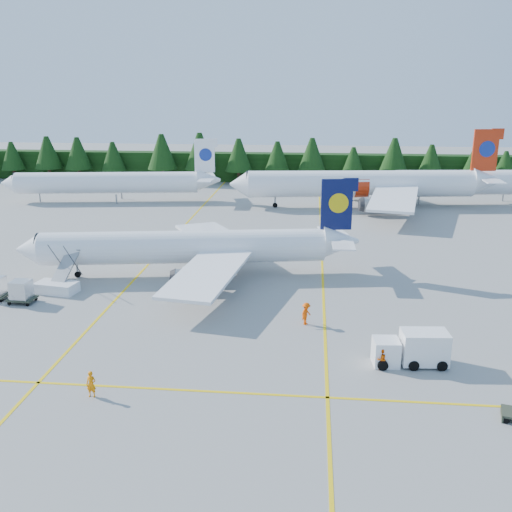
# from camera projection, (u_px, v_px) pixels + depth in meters

# --- Properties ---
(ground) EXTENTS (320.00, 320.00, 0.00)m
(ground) POSITION_uv_depth(u_px,v_px,m) (248.00, 353.00, 44.02)
(ground) COLOR gray
(ground) RESTS_ON ground
(taxi_stripe_a) EXTENTS (0.25, 120.00, 0.01)m
(taxi_stripe_a) POSITION_uv_depth(u_px,v_px,m) (145.00, 268.00, 64.40)
(taxi_stripe_a) COLOR yellow
(taxi_stripe_a) RESTS_ON ground
(taxi_stripe_b) EXTENTS (0.25, 120.00, 0.01)m
(taxi_stripe_b) POSITION_uv_depth(u_px,v_px,m) (323.00, 274.00, 62.51)
(taxi_stripe_b) COLOR yellow
(taxi_stripe_b) RESTS_ON ground
(taxi_stripe_cross) EXTENTS (80.00, 0.25, 0.01)m
(taxi_stripe_cross) POSITION_uv_depth(u_px,v_px,m) (238.00, 393.00, 38.30)
(taxi_stripe_cross) COLOR yellow
(taxi_stripe_cross) RESTS_ON ground
(treeline_hedge) EXTENTS (220.00, 4.00, 6.00)m
(treeline_hedge) POSITION_uv_depth(u_px,v_px,m) (291.00, 168.00, 121.30)
(treeline_hedge) COLOR black
(treeline_hedge) RESTS_ON ground
(airliner_navy) EXTENTS (35.53, 29.02, 10.38)m
(airliner_navy) POSITION_uv_depth(u_px,v_px,m) (178.00, 248.00, 61.13)
(airliner_navy) COLOR white
(airliner_navy) RESTS_ON ground
(airliner_red) EXTENTS (44.48, 36.41, 12.95)m
(airliner_red) POSITION_uv_depth(u_px,v_px,m) (356.00, 184.00, 95.54)
(airliner_red) COLOR white
(airliner_red) RESTS_ON ground
(airliner_far_left) EXTENTS (37.37, 8.42, 10.90)m
(airliner_far_left) POSITION_uv_depth(u_px,v_px,m) (101.00, 182.00, 100.41)
(airliner_far_left) COLOR white
(airliner_far_left) RESTS_ON ground
(airliner_far_right) EXTENTS (42.72, 8.63, 12.44)m
(airliner_far_right) POSITION_uv_depth(u_px,v_px,m) (493.00, 182.00, 97.94)
(airliner_far_right) COLOR white
(airliner_far_right) RESTS_ON ground
(airstairs) EXTENTS (4.34, 5.89, 3.65)m
(airstairs) POSITION_uv_depth(u_px,v_px,m) (58.00, 284.00, 56.93)
(airstairs) COLOR white
(airstairs) RESTS_ON ground
(service_truck) EXTENTS (5.52, 2.37, 2.60)m
(service_truck) POSITION_uv_depth(u_px,v_px,m) (411.00, 348.00, 41.90)
(service_truck) COLOR white
(service_truck) RESTS_ON ground
(uld_pair) EXTENTS (5.50, 2.64, 1.84)m
(uld_pair) POSITION_uv_depth(u_px,v_px,m) (8.00, 289.00, 54.29)
(uld_pair) COLOR #2F3526
(uld_pair) RESTS_ON ground
(crew_a) EXTENTS (0.68, 0.46, 1.82)m
(crew_a) POSITION_uv_depth(u_px,v_px,m) (91.00, 384.00, 37.61)
(crew_a) COLOR orange
(crew_a) RESTS_ON ground
(crew_b) EXTENTS (1.02, 0.99, 1.65)m
(crew_b) POSITION_uv_depth(u_px,v_px,m) (381.00, 359.00, 41.29)
(crew_b) COLOR #FF5705
(crew_b) RESTS_ON ground
(crew_c) EXTENTS (0.89, 0.99, 1.99)m
(crew_c) POSITION_uv_depth(u_px,v_px,m) (306.00, 314.00, 48.99)
(crew_c) COLOR #FF5005
(crew_c) RESTS_ON ground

